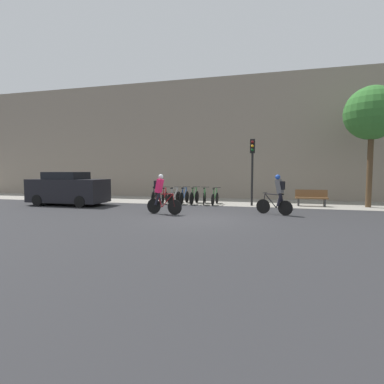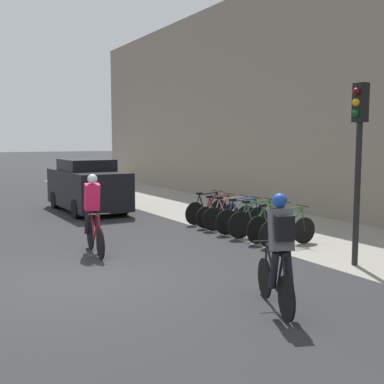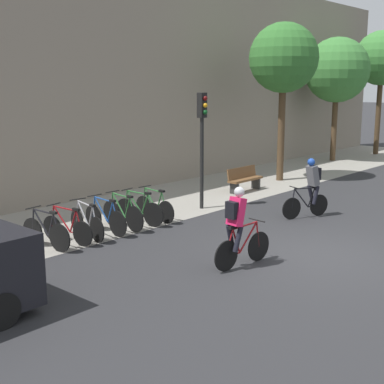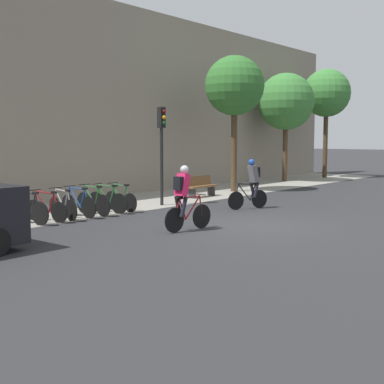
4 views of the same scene
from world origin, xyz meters
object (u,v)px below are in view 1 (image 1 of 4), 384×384
object	(u,v)px
parked_bike_4	(194,197)
parked_bike_5	(205,197)
bench	(311,198)
parked_bike_3	(184,197)
traffic_light_pole	(252,160)
parked_bike_2	(174,197)
parked_car	(68,189)
cyclist_pink	(161,193)
parked_bike_6	(215,198)
cyclist_grey	(278,193)
parked_bike_1	(165,197)
parked_bike_0	(155,196)

from	to	relation	value
parked_bike_4	parked_bike_5	size ratio (longest dim) A/B	1.03
parked_bike_4	bench	distance (m)	6.43
parked_bike_3	traffic_light_pole	distance (m)	4.41
parked_bike_2	parked_car	bearing A→B (deg)	-156.85
cyclist_pink	traffic_light_pole	distance (m)	5.83
parked_bike_4	parked_bike_6	xyz separation A→B (m)	(1.21, -0.00, -0.02)
parked_bike_3	cyclist_grey	bearing A→B (deg)	-31.26
traffic_light_pole	parked_car	bearing A→B (deg)	-166.99
parked_bike_1	parked_car	world-z (taller)	parked_car
parked_bike_3	parked_bike_6	xyz separation A→B (m)	(1.82, -0.00, -0.01)
parked_bike_0	cyclist_pink	bearing A→B (deg)	-65.03
parked_bike_6	traffic_light_pole	bearing A→B (deg)	-1.14
parked_bike_1	parked_bike_5	size ratio (longest dim) A/B	0.98
parked_bike_1	parked_bike_6	size ratio (longest dim) A/B	1.01
parked_bike_1	parked_car	bearing A→B (deg)	-154.34
parked_bike_1	traffic_light_pole	world-z (taller)	traffic_light_pole
parked_bike_6	parked_bike_2	bearing A→B (deg)	-179.99
cyclist_grey	parked_car	distance (m)	11.30
cyclist_grey	parked_bike_6	world-z (taller)	cyclist_grey
parked_bike_2	parked_bike_5	distance (m)	1.82
parked_bike_0	parked_bike_5	xyz separation A→B (m)	(3.03, -0.00, 0.00)
parked_bike_6	traffic_light_pole	world-z (taller)	traffic_light_pole
cyclist_pink	parked_bike_6	world-z (taller)	cyclist_pink
parked_bike_4	bench	world-z (taller)	parked_bike_4
cyclist_pink	parked_bike_1	size ratio (longest dim) A/B	1.07
parked_bike_5	parked_bike_2	bearing A→B (deg)	-179.97
parked_bike_4	parked_bike_2	bearing A→B (deg)	-179.95
parked_bike_4	traffic_light_pole	distance (m)	3.89
bench	parked_bike_3	bearing A→B (deg)	-175.15
parked_bike_0	traffic_light_pole	bearing A→B (deg)	-0.42
parked_bike_3	traffic_light_pole	world-z (taller)	traffic_light_pole
cyclist_pink	parked_bike_2	size ratio (longest dim) A/B	1.05
parked_bike_1	parked_car	distance (m)	5.43
parked_bike_3	parked_bike_5	world-z (taller)	same
traffic_light_pole	parked_bike_0	bearing A→B (deg)	179.58
parked_bike_0	parked_bike_5	distance (m)	3.03
parked_bike_5	traffic_light_pole	distance (m)	3.40
parked_bike_5	cyclist_grey	bearing A→B (deg)	-38.40
parked_bike_0	parked_bike_4	world-z (taller)	parked_bike_4
parked_bike_3	parked_car	distance (m)	6.54
parked_bike_1	bench	distance (m)	8.24
parked_bike_4	parked_bike_5	world-z (taller)	parked_bike_4
parked_bike_3	parked_bike_5	size ratio (longest dim) A/B	1.02
parked_bike_4	cyclist_grey	bearing A→B (deg)	-34.51
parked_bike_3	parked_bike_0	bearing A→B (deg)	179.97
parked_bike_2	traffic_light_pole	size ratio (longest dim) A/B	0.47
cyclist_pink	parked_bike_3	bearing A→B (deg)	92.12
parked_bike_0	bench	world-z (taller)	parked_bike_0
parked_bike_3	parked_bike_6	world-z (taller)	parked_bike_3
traffic_light_pole	parked_car	size ratio (longest dim) A/B	0.84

